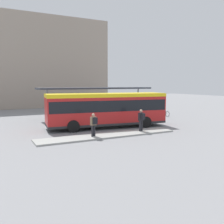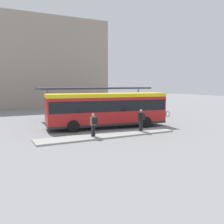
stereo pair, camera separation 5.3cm
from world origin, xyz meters
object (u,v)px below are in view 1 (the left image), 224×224
at_px(bicycle_orange, 161,112).
at_px(bicycle_blue, 152,111).
at_px(bicycle_white, 165,113).
at_px(potted_planter_near_shelter, 85,116).
at_px(city_bus, 107,108).
at_px(pedestrian_waiting, 94,123).
at_px(bicycle_black, 156,112).
at_px(pedestrian_companion, 141,119).

xyz_separation_m(bicycle_orange, bicycle_blue, (-0.18, 1.69, -0.03)).
height_order(bicycle_white, bicycle_blue, bicycle_blue).
bearing_deg(bicycle_white, bicycle_orange, 165.26).
bearing_deg(bicycle_white, potted_planter_near_shelter, -95.13).
height_order(city_bus, pedestrian_waiting, city_bus).
xyz_separation_m(bicycle_orange, bicycle_black, (-0.13, 0.84, -0.03)).
bearing_deg(pedestrian_companion, bicycle_blue, -52.72).
height_order(pedestrian_waiting, bicycle_white, pedestrian_waiting).
xyz_separation_m(pedestrian_waiting, bicycle_white, (12.55, 7.47, -0.75)).
bearing_deg(pedestrian_companion, bicycle_black, -55.45).
relative_size(city_bus, bicycle_orange, 6.07).
xyz_separation_m(city_bus, potted_planter_near_shelter, (-0.65, 3.73, -1.15)).
xyz_separation_m(pedestrian_waiting, pedestrian_companion, (4.23, 0.16, 0.04)).
xyz_separation_m(pedestrian_waiting, bicycle_black, (12.55, 9.15, -0.73)).
height_order(city_bus, bicycle_orange, city_bus).
height_order(pedestrian_waiting, bicycle_orange, pedestrian_waiting).
xyz_separation_m(pedestrian_companion, potted_planter_near_shelter, (-2.10, 7.11, -0.47)).
bearing_deg(bicycle_orange, pedestrian_companion, -51.44).
height_order(city_bus, potted_planter_near_shelter, city_bus).
relative_size(bicycle_orange, potted_planter_near_shelter, 1.43).
distance_m(pedestrian_waiting, potted_planter_near_shelter, 7.59).
xyz_separation_m(bicycle_white, bicycle_orange, (0.13, 0.84, 0.04)).
distance_m(pedestrian_waiting, bicycle_white, 14.62).
xyz_separation_m(bicycle_black, potted_planter_near_shelter, (-10.42, -1.88, 0.30)).
xyz_separation_m(city_bus, bicycle_white, (9.76, 3.93, -1.46)).
xyz_separation_m(city_bus, bicycle_orange, (9.89, 4.77, -1.42)).
relative_size(bicycle_white, bicycle_blue, 0.96).
distance_m(bicycle_white, bicycle_blue, 2.53).
relative_size(bicycle_white, bicycle_black, 0.96).
distance_m(bicycle_white, bicycle_orange, 0.85).
bearing_deg(pedestrian_waiting, pedestrian_companion, -104.97).
distance_m(city_bus, potted_planter_near_shelter, 3.96).
height_order(pedestrian_waiting, bicycle_blue, pedestrian_waiting).
bearing_deg(bicycle_blue, bicycle_white, -174.30).
bearing_deg(bicycle_black, bicycle_blue, -169.03).
relative_size(city_bus, pedestrian_waiting, 6.43).
distance_m(pedestrian_companion, potted_planter_near_shelter, 7.43).
xyz_separation_m(bicycle_white, bicycle_blue, (-0.05, 2.53, 0.01)).
bearing_deg(city_bus, bicycle_orange, 32.96).
bearing_deg(potted_planter_near_shelter, bicycle_black, 10.24).
distance_m(city_bus, bicycle_black, 11.35).
bearing_deg(bicycle_blue, bicycle_black, -172.03).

